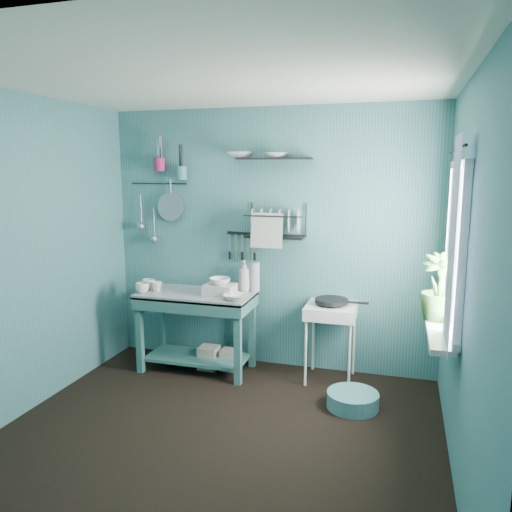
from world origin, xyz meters
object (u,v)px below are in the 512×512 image
(hotplate_stand, at_px, (330,342))
(potted_plant, at_px, (439,287))
(wash_tub, at_px, (220,290))
(frying_pan, at_px, (332,301))
(mug_right, at_px, (149,284))
(mug_left, at_px, (142,288))
(colander, at_px, (171,207))
(work_counter, at_px, (197,331))
(mug_mid, at_px, (157,287))
(storage_tin_large, at_px, (209,357))
(water_bottle, at_px, (255,277))
(dish_rack, at_px, (276,221))
(storage_tin_small, at_px, (229,359))
(utensil_cup_teal, at_px, (182,173))
(soap_bottle, at_px, (244,276))
(utensil_cup_magenta, at_px, (160,164))
(floor_basin, at_px, (353,400))

(hotplate_stand, bearing_deg, potted_plant, -44.95)
(wash_tub, bearing_deg, frying_pan, 7.83)
(mug_right, distance_m, hotplate_stand, 1.83)
(mug_left, xyz_separation_m, colander, (0.09, 0.47, 0.73))
(work_counter, height_order, wash_tub, wash_tub)
(mug_mid, xyz_separation_m, storage_tin_large, (0.48, 0.11, -0.70))
(work_counter, distance_m, mug_left, 0.67)
(mug_mid, relative_size, water_bottle, 0.36)
(mug_mid, height_order, water_bottle, water_bottle)
(water_bottle, bearing_deg, mug_right, -167.83)
(colander, bearing_deg, wash_tub, -27.29)
(wash_tub, bearing_deg, dish_rack, 28.28)
(storage_tin_small, bearing_deg, colander, 161.52)
(hotplate_stand, distance_m, utensil_cup_teal, 2.16)
(mug_mid, relative_size, soap_bottle, 0.33)
(hotplate_stand, bearing_deg, wash_tub, 178.04)
(utensil_cup_teal, bearing_deg, mug_mid, -110.97)
(frying_pan, height_order, utensil_cup_magenta, utensil_cup_magenta)
(water_bottle, bearing_deg, mug_mid, -162.72)
(work_counter, bearing_deg, storage_tin_large, 29.15)
(work_counter, distance_m, soap_bottle, 0.71)
(work_counter, height_order, storage_tin_large, work_counter)
(mug_mid, bearing_deg, utensil_cup_magenta, 106.58)
(storage_tin_large, bearing_deg, colander, 152.03)
(water_bottle, distance_m, storage_tin_small, 0.85)
(water_bottle, bearing_deg, colander, 174.29)
(work_counter, relative_size, dish_rack, 1.97)
(dish_rack, bearing_deg, floor_basin, -35.44)
(colander, height_order, floor_basin, colander)
(hotplate_stand, bearing_deg, utensil_cup_magenta, 164.98)
(wash_tub, bearing_deg, colander, 152.71)
(mug_right, height_order, storage_tin_large, mug_right)
(potted_plant, relative_size, floor_basin, 1.16)
(utensil_cup_teal, relative_size, storage_tin_large, 0.59)
(dish_rack, bearing_deg, frying_pan, -9.63)
(utensil_cup_teal, relative_size, floor_basin, 0.31)
(hotplate_stand, bearing_deg, water_bottle, 162.66)
(mug_left, height_order, mug_mid, mug_left)
(work_counter, xyz_separation_m, mug_right, (-0.50, 0.00, 0.43))
(utensil_cup_magenta, xyz_separation_m, colander, (0.09, 0.03, -0.42))
(utensil_cup_magenta, distance_m, potted_plant, 2.87)
(work_counter, distance_m, storage_tin_small, 0.42)
(frying_pan, relative_size, storage_tin_large, 1.36)
(mug_left, relative_size, storage_tin_large, 0.56)
(mug_mid, bearing_deg, utensil_cup_teal, 69.03)
(wash_tub, bearing_deg, storage_tin_small, 63.43)
(utensil_cup_magenta, distance_m, storage_tin_large, 1.96)
(work_counter, xyz_separation_m, utensil_cup_teal, (-0.25, 0.28, 1.50))
(potted_plant, bearing_deg, work_counter, 167.17)
(wash_tub, relative_size, storage_tin_small, 1.40)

